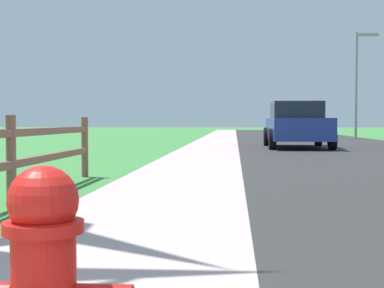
{
  "coord_description": "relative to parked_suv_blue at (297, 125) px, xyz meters",
  "views": [
    {
      "loc": [
        -0.14,
        -0.05,
        0.93
      ],
      "look_at": [
        -0.78,
        8.44,
        0.58
      ],
      "focal_mm": 52.54,
      "sensor_mm": 36.0,
      "label": 1
    }
  ],
  "objects": [
    {
      "name": "road_asphalt",
      "position": [
        1.45,
        7.13,
        -0.8
      ],
      "size": [
        7.0,
        66.0,
        0.01
      ],
      "primitive_type": "cube",
      "color": "#2C2C2C",
      "rests_on": "ground"
    },
    {
      "name": "street_lamp",
      "position": [
        4.21,
        9.72,
        2.54
      ],
      "size": [
        1.17,
        0.2,
        5.53
      ],
      "color": "gray",
      "rests_on": "ground"
    },
    {
      "name": "curb_concrete",
      "position": [
        -5.05,
        7.13,
        -0.8
      ],
      "size": [
        6.0,
        66.0,
        0.01
      ],
      "primitive_type": "cube",
      "color": "#BFA7A7",
      "rests_on": "ground"
    },
    {
      "name": "grass_verge",
      "position": [
        -6.55,
        7.13,
        -0.8
      ],
      "size": [
        5.0,
        66.0,
        0.0
      ],
      "primitive_type": "cube",
      "color": "#3D803D",
      "rests_on": "ground"
    },
    {
      "name": "ground_plane",
      "position": [
        -2.05,
        5.13,
        -0.8
      ],
      "size": [
        120.0,
        120.0,
        0.0
      ],
      "primitive_type": "plane",
      "color": "#3D803D"
    },
    {
      "name": "parked_suv_blue",
      "position": [
        0.0,
        0.0,
        0.0
      ],
      "size": [
        2.16,
        4.75,
        1.61
      ],
      "color": "navy",
      "rests_on": "ground"
    }
  ]
}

